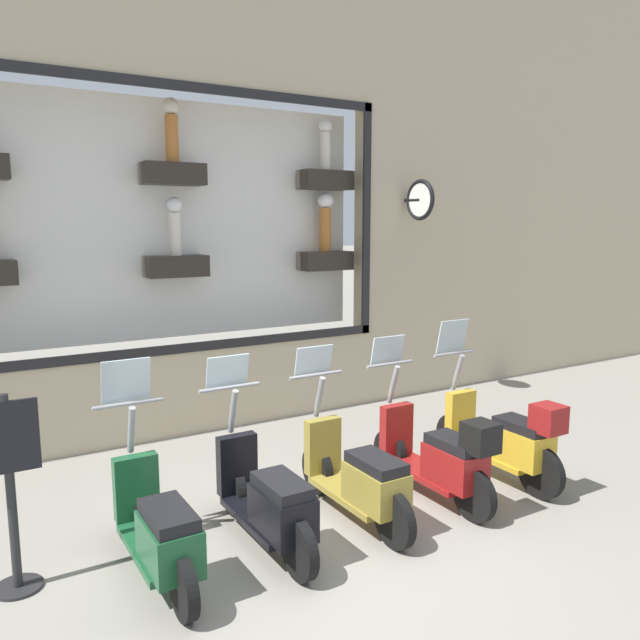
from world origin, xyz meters
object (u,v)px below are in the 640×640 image
scooter_green_4 (159,530)px  shop_sign_post (10,487)px  scooter_yellow_0 (505,439)px  scooter_red_1 (440,457)px  scooter_black_3 (267,501)px  scooter_olive_2 (358,478)px

scooter_green_4 → shop_sign_post: scooter_green_4 is taller
scooter_yellow_0 → scooter_red_1: (-0.01, 0.94, -0.01)m
scooter_black_3 → shop_sign_post: bearing=77.0°
scooter_yellow_0 → scooter_green_4: (0.05, 3.78, -0.06)m
scooter_yellow_0 → scooter_red_1: scooter_yellow_0 is taller
scooter_red_1 → scooter_olive_2: scooter_red_1 is taller
shop_sign_post → scooter_olive_2: bearing=-98.8°
scooter_red_1 → shop_sign_post: size_ratio=1.16×
scooter_yellow_0 → scooter_green_4: size_ratio=1.01×
scooter_yellow_0 → scooter_black_3: (0.05, 2.83, -0.06)m
scooter_black_3 → scooter_green_4: size_ratio=1.00×
scooter_olive_2 → shop_sign_post: bearing=81.2°
scooter_red_1 → scooter_green_4: bearing=88.8°
scooter_olive_2 → scooter_black_3: scooter_black_3 is taller
scooter_yellow_0 → shop_sign_post: size_ratio=1.17×
scooter_olive_2 → scooter_red_1: bearing=-93.6°
scooter_green_4 → scooter_yellow_0: bearing=-90.8°
scooter_olive_2 → shop_sign_post: (0.44, 2.87, 0.40)m
scooter_olive_2 → shop_sign_post: size_ratio=1.16×
shop_sign_post → scooter_yellow_0: bearing=-95.9°
scooter_red_1 → scooter_yellow_0: bearing=-89.5°
scooter_olive_2 → scooter_green_4: scooter_green_4 is taller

